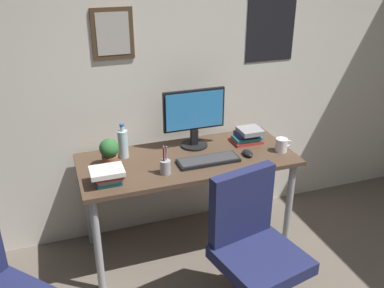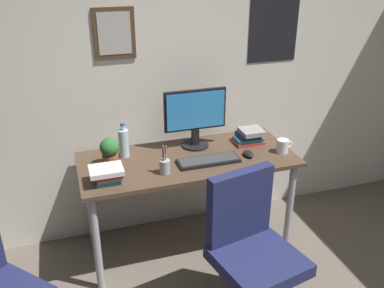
{
  "view_description": "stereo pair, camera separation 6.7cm",
  "coord_description": "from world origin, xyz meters",
  "px_view_note": "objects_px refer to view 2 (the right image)",
  "views": [
    {
      "loc": [
        -0.95,
        -0.79,
        2.09
      ],
      "look_at": [
        -0.1,
        1.64,
        0.9
      ],
      "focal_mm": 39.66,
      "sensor_mm": 36.0,
      "label": 1
    },
    {
      "loc": [
        -0.88,
        -0.81,
        2.09
      ],
      "look_at": [
        -0.1,
        1.64,
        0.9
      ],
      "focal_mm": 39.66,
      "sensor_mm": 36.0,
      "label": 2
    }
  ],
  "objects_px": {
    "keyboard": "(208,161)",
    "book_stack_right": "(107,174)",
    "potted_plant": "(110,151)",
    "office_chair": "(250,244)",
    "pen_cup": "(165,166)",
    "monitor": "(195,116)",
    "water_bottle": "(124,143)",
    "coffee_mug_near": "(283,146)",
    "book_stack_left": "(249,136)",
    "computer_mouse": "(248,154)"
  },
  "relations": [
    {
      "from": "potted_plant",
      "to": "water_bottle",
      "type": "bearing_deg",
      "value": 40.99
    },
    {
      "from": "coffee_mug_near",
      "to": "potted_plant",
      "type": "xyz_separation_m",
      "value": [
        -1.21,
        0.18,
        0.06
      ]
    },
    {
      "from": "book_stack_left",
      "to": "book_stack_right",
      "type": "distance_m",
      "value": 1.13
    },
    {
      "from": "keyboard",
      "to": "water_bottle",
      "type": "relative_size",
      "value": 1.7
    },
    {
      "from": "monitor",
      "to": "book_stack_left",
      "type": "xyz_separation_m",
      "value": [
        0.41,
        -0.07,
        -0.19
      ]
    },
    {
      "from": "keyboard",
      "to": "coffee_mug_near",
      "type": "xyz_separation_m",
      "value": [
        0.56,
        -0.01,
        0.04
      ]
    },
    {
      "from": "office_chair",
      "to": "book_stack_right",
      "type": "bearing_deg",
      "value": 141.68
    },
    {
      "from": "keyboard",
      "to": "monitor",
      "type": "bearing_deg",
      "value": 91.02
    },
    {
      "from": "keyboard",
      "to": "pen_cup",
      "type": "relative_size",
      "value": 2.15
    },
    {
      "from": "keyboard",
      "to": "book_stack_right",
      "type": "bearing_deg",
      "value": -174.73
    },
    {
      "from": "coffee_mug_near",
      "to": "book_stack_left",
      "type": "xyz_separation_m",
      "value": [
        -0.16,
        0.23,
        0.0
      ]
    },
    {
      "from": "keyboard",
      "to": "computer_mouse",
      "type": "bearing_deg",
      "value": 0.58
    },
    {
      "from": "water_bottle",
      "to": "coffee_mug_near",
      "type": "bearing_deg",
      "value": -14.31
    },
    {
      "from": "office_chair",
      "to": "book_stack_left",
      "type": "height_order",
      "value": "office_chair"
    },
    {
      "from": "office_chair",
      "to": "water_bottle",
      "type": "xyz_separation_m",
      "value": [
        -0.57,
        0.91,
        0.33
      ]
    },
    {
      "from": "monitor",
      "to": "water_bottle",
      "type": "height_order",
      "value": "monitor"
    },
    {
      "from": "keyboard",
      "to": "pen_cup",
      "type": "distance_m",
      "value": 0.33
    },
    {
      "from": "keyboard",
      "to": "water_bottle",
      "type": "xyz_separation_m",
      "value": [
        -0.53,
        0.27,
        0.09
      ]
    },
    {
      "from": "coffee_mug_near",
      "to": "book_stack_right",
      "type": "xyz_separation_m",
      "value": [
        -1.26,
        -0.05,
        0.01
      ]
    },
    {
      "from": "potted_plant",
      "to": "book_stack_right",
      "type": "bearing_deg",
      "value": -101.72
    },
    {
      "from": "keyboard",
      "to": "water_bottle",
      "type": "bearing_deg",
      "value": 153.41
    },
    {
      "from": "office_chair",
      "to": "pen_cup",
      "type": "bearing_deg",
      "value": 121.76
    },
    {
      "from": "monitor",
      "to": "potted_plant",
      "type": "xyz_separation_m",
      "value": [
        -0.64,
        -0.11,
        -0.13
      ]
    },
    {
      "from": "pen_cup",
      "to": "book_stack_right",
      "type": "xyz_separation_m",
      "value": [
        -0.37,
        -0.0,
        0.0
      ]
    },
    {
      "from": "book_stack_right",
      "to": "keyboard",
      "type": "bearing_deg",
      "value": 5.27
    },
    {
      "from": "water_bottle",
      "to": "coffee_mug_near",
      "type": "height_order",
      "value": "water_bottle"
    },
    {
      "from": "monitor",
      "to": "computer_mouse",
      "type": "relative_size",
      "value": 4.18
    },
    {
      "from": "water_bottle",
      "to": "book_stack_left",
      "type": "distance_m",
      "value": 0.94
    },
    {
      "from": "coffee_mug_near",
      "to": "book_stack_left",
      "type": "relative_size",
      "value": 0.56
    },
    {
      "from": "keyboard",
      "to": "coffee_mug_near",
      "type": "relative_size",
      "value": 3.47
    },
    {
      "from": "office_chair",
      "to": "keyboard",
      "type": "height_order",
      "value": "office_chair"
    },
    {
      "from": "office_chair",
      "to": "pen_cup",
      "type": "relative_size",
      "value": 4.75
    },
    {
      "from": "monitor",
      "to": "book_stack_left",
      "type": "relative_size",
      "value": 2.09
    },
    {
      "from": "monitor",
      "to": "book_stack_left",
      "type": "bearing_deg",
      "value": -9.62
    },
    {
      "from": "computer_mouse",
      "to": "coffee_mug_near",
      "type": "distance_m",
      "value": 0.26
    },
    {
      "from": "office_chair",
      "to": "computer_mouse",
      "type": "xyz_separation_m",
      "value": [
        0.27,
        0.64,
        0.24
      ]
    },
    {
      "from": "monitor",
      "to": "pen_cup",
      "type": "xyz_separation_m",
      "value": [
        -0.32,
        -0.34,
        -0.19
      ]
    },
    {
      "from": "water_bottle",
      "to": "potted_plant",
      "type": "relative_size",
      "value": 1.29
    },
    {
      "from": "coffee_mug_near",
      "to": "pen_cup",
      "type": "xyz_separation_m",
      "value": [
        -0.89,
        -0.05,
        0.0
      ]
    },
    {
      "from": "water_bottle",
      "to": "keyboard",
      "type": "bearing_deg",
      "value": -26.59
    },
    {
      "from": "monitor",
      "to": "pen_cup",
      "type": "height_order",
      "value": "monitor"
    },
    {
      "from": "computer_mouse",
      "to": "pen_cup",
      "type": "distance_m",
      "value": 0.63
    },
    {
      "from": "keyboard",
      "to": "office_chair",
      "type": "bearing_deg",
      "value": -86.92
    },
    {
      "from": "computer_mouse",
      "to": "book_stack_left",
      "type": "height_order",
      "value": "book_stack_left"
    },
    {
      "from": "monitor",
      "to": "office_chair",
      "type": "bearing_deg",
      "value": -87.55
    },
    {
      "from": "book_stack_left",
      "to": "book_stack_right",
      "type": "bearing_deg",
      "value": -165.79
    },
    {
      "from": "office_chair",
      "to": "water_bottle",
      "type": "bearing_deg",
      "value": 122.09
    },
    {
      "from": "monitor",
      "to": "pen_cup",
      "type": "bearing_deg",
      "value": -132.94
    },
    {
      "from": "keyboard",
      "to": "book_stack_left",
      "type": "relative_size",
      "value": 1.96
    },
    {
      "from": "potted_plant",
      "to": "office_chair",
      "type": "bearing_deg",
      "value": -50.02
    }
  ]
}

